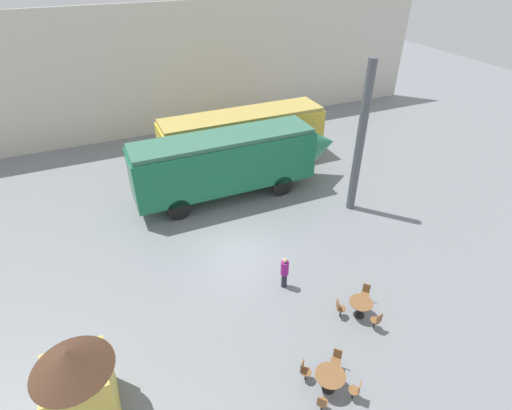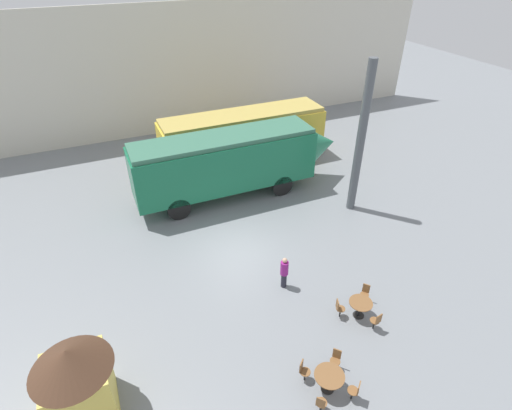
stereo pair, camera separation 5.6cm
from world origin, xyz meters
TOP-DOWN VIEW (x-y plane):
  - ground_plane at (0.00, 0.00)m, footprint 80.00×80.00m
  - backdrop_wall at (0.00, 15.34)m, footprint 44.00×0.15m
  - passenger_coach_vintage at (3.68, 8.27)m, footprint 10.51×2.59m
  - streamlined_locomotive at (1.97, 4.74)m, footprint 12.04×2.52m
  - cafe_table_near at (0.18, -7.78)m, footprint 0.99×0.99m
  - cafe_table_mid at (2.96, -5.61)m, footprint 0.91×0.91m
  - cafe_chair_0 at (0.83, -7.20)m, footprint 0.40×0.40m
  - cafe_chair_1 at (-0.40, -7.13)m, footprint 0.40×0.40m
  - cafe_chair_2 at (-0.46, -8.36)m, footprint 0.40×0.40m
  - cafe_chair_3 at (0.76, -8.42)m, footprint 0.40×0.40m
  - cafe_chair_4 at (3.59, -5.07)m, footprint 0.41×0.40m
  - cafe_chair_5 at (2.18, -5.33)m, footprint 0.39×0.37m
  - cafe_chair_6 at (3.11, -6.43)m, footprint 0.36×0.38m
  - visitor_person at (0.97, -3.01)m, footprint 0.34×0.34m
  - ticket_kiosk at (-7.08, -5.45)m, footprint 2.34×2.34m
  - support_pillar at (7.08, 0.93)m, footprint 0.44×0.44m

SIDE VIEW (x-z plane):
  - ground_plane at x=0.00m, z-range 0.00..0.00m
  - cafe_chair_0 at x=0.83m, z-range 0.07..0.94m
  - cafe_chair_1 at x=-0.40m, z-range 0.07..0.94m
  - cafe_chair_2 at x=-0.46m, z-range 0.07..0.94m
  - cafe_chair_3 at x=0.76m, z-range 0.07..0.94m
  - cafe_chair_4 at x=3.59m, z-range 0.07..0.94m
  - cafe_chair_5 at x=2.18m, z-range 0.07..0.94m
  - cafe_chair_6 at x=3.11m, z-range 0.07..0.94m
  - cafe_table_mid at x=2.96m, z-range 0.22..0.95m
  - cafe_table_near at x=0.18m, z-range 0.24..0.98m
  - visitor_person at x=0.97m, z-range 0.06..1.62m
  - ticket_kiosk at x=-7.08m, z-range 0.17..3.17m
  - passenger_coach_vintage at x=3.68m, z-range 0.32..3.72m
  - streamlined_locomotive at x=1.97m, z-range 0.36..4.11m
  - support_pillar at x=7.08m, z-range 0.00..8.00m
  - backdrop_wall at x=0.00m, z-range 0.00..9.00m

